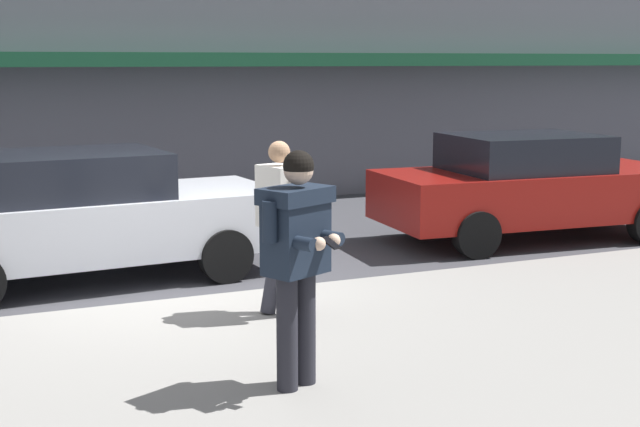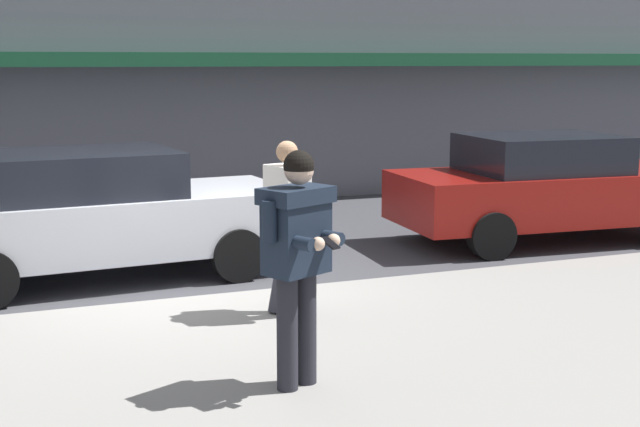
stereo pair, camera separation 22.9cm
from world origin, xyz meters
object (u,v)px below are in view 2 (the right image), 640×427
Objects in this scene: parked_sedan_mid at (98,213)px; man_texting_on_phone at (297,243)px; parked_sedan_far at (548,187)px; pedestrian_in_light_coat at (287,216)px.

parked_sedan_mid is 2.56× the size of man_texting_on_phone.
man_texting_on_phone is (-5.48, -4.52, 0.46)m from parked_sedan_far.
pedestrian_in_light_coat is (0.59, 1.89, -0.14)m from man_texting_on_phone.
parked_sedan_mid is at bearing 179.21° from parked_sedan_far.
pedestrian_in_light_coat is (-4.90, -2.63, 0.32)m from parked_sedan_far.
man_texting_on_phone is at bearing -79.62° from parked_sedan_mid.
parked_sedan_mid is at bearing 117.75° from pedestrian_in_light_coat.
man_texting_on_phone reaches higher than parked_sedan_far.
pedestrian_in_light_coat is at bearing 72.78° from man_texting_on_phone.
pedestrian_in_light_coat is (1.43, -2.72, 0.32)m from parked_sedan_mid.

